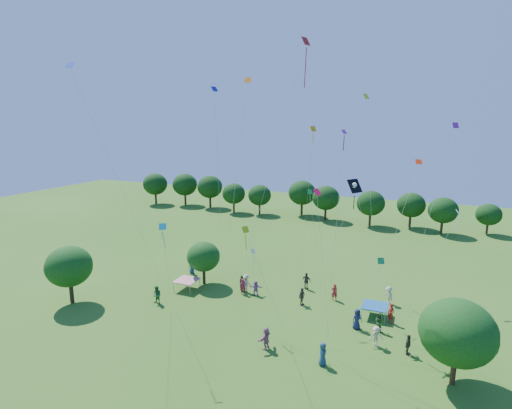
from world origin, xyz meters
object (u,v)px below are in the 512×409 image
object	(u,v)px
near_tree_north	(203,257)
tent_red_stripe	(187,280)
tent_blue	(375,306)
red_high_kite	(292,96)
near_tree_west	(69,266)
near_tree_east	(458,332)
pirate_kite	(354,188)

from	to	relation	value
near_tree_north	tent_red_stripe	size ratio (longest dim) A/B	2.16
tent_blue	red_high_kite	size ratio (longest dim) A/B	0.10
near_tree_west	red_high_kite	world-z (taller)	red_high_kite
tent_blue	red_high_kite	distance (m)	20.12
near_tree_north	near_tree_east	world-z (taller)	near_tree_east
near_tree_east	red_high_kite	bearing A→B (deg)	163.49
near_tree_east	tent_blue	world-z (taller)	near_tree_east
tent_blue	red_high_kite	bearing A→B (deg)	-150.13
near_tree_east	pirate_kite	xyz separation A→B (m)	(-8.05, 5.31, 8.35)
pirate_kite	tent_red_stripe	bearing A→B (deg)	176.65
near_tree_west	near_tree_east	distance (m)	33.79
tent_red_stripe	tent_blue	bearing A→B (deg)	4.65
near_tree_east	tent_red_stripe	world-z (taller)	near_tree_east
near_tree_north	near_tree_east	distance (m)	25.65
pirate_kite	red_high_kite	bearing A→B (deg)	-163.67
tent_red_stripe	tent_blue	size ratio (longest dim) A/B	1.00
tent_red_stripe	pirate_kite	xyz separation A→B (m)	(17.06, -1.00, 11.14)
tent_red_stripe	red_high_kite	bearing A→B (deg)	-11.44
near_tree_west	tent_red_stripe	xyz separation A→B (m)	(8.67, 7.10, -2.74)
near_tree_north	red_high_kite	size ratio (longest dim) A/B	0.21
near_tree_west	pirate_kite	xyz separation A→B (m)	(25.73, 6.10, 8.40)
tent_blue	pirate_kite	bearing A→B (deg)	-128.31
near_tree_east	red_high_kite	distance (m)	20.72
near_tree_east	near_tree_north	bearing A→B (deg)	160.86
near_tree_west	pirate_kite	bearing A→B (deg)	13.33
near_tree_north	tent_blue	world-z (taller)	near_tree_north
near_tree_east	pirate_kite	bearing A→B (deg)	146.62
near_tree_east	red_high_kite	xyz separation A→B (m)	(-13.00, 3.85, 15.66)
near_tree_east	near_tree_west	bearing A→B (deg)	-178.66
tent_blue	pirate_kite	xyz separation A→B (m)	(-2.01, -2.55, 11.14)
near_tree_west	red_high_kite	xyz separation A→B (m)	(20.78, 4.65, 15.70)
near_tree_north	tent_blue	xyz separation A→B (m)	(18.19, -0.55, -2.09)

